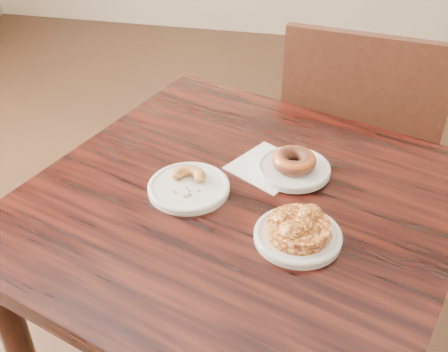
% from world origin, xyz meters
% --- Properties ---
extents(floor, '(5.00, 5.00, 0.00)m').
position_xyz_m(floor, '(0.00, 0.00, 0.00)').
color(floor, black).
rests_on(floor, ground).
extents(cafe_table, '(1.08, 1.08, 0.75)m').
position_xyz_m(cafe_table, '(-0.27, -0.24, 0.38)').
color(cafe_table, black).
rests_on(cafe_table, floor).
extents(chair_far, '(0.56, 0.56, 0.90)m').
position_xyz_m(chair_far, '(0.01, 0.52, 0.45)').
color(chair_far, black).
rests_on(chair_far, floor).
extents(napkin, '(0.20, 0.20, 0.00)m').
position_xyz_m(napkin, '(-0.23, -0.12, 0.75)').
color(napkin, white).
rests_on(napkin, cafe_table).
extents(plate_donut, '(0.16, 0.16, 0.01)m').
position_xyz_m(plate_donut, '(-0.18, -0.13, 0.76)').
color(plate_donut, silver).
rests_on(plate_donut, napkin).
extents(plate_cruller, '(0.17, 0.17, 0.01)m').
position_xyz_m(plate_cruller, '(-0.38, -0.23, 0.76)').
color(plate_cruller, white).
rests_on(plate_cruller, cafe_table).
extents(plate_fritter, '(0.16, 0.16, 0.01)m').
position_xyz_m(plate_fritter, '(-0.15, -0.34, 0.76)').
color(plate_fritter, silver).
rests_on(plate_fritter, cafe_table).
extents(glazed_donut, '(0.09, 0.09, 0.03)m').
position_xyz_m(glazed_donut, '(-0.18, -0.13, 0.78)').
color(glazed_donut, '#9A3E16').
rests_on(glazed_donut, plate_donut).
extents(apple_fritter, '(0.16, 0.16, 0.04)m').
position_xyz_m(apple_fritter, '(-0.15, -0.34, 0.78)').
color(apple_fritter, '#3E1206').
rests_on(apple_fritter, plate_fritter).
extents(cruller_fragment, '(0.09, 0.09, 0.02)m').
position_xyz_m(cruller_fragment, '(-0.38, -0.23, 0.77)').
color(cruller_fragment, brown).
rests_on(cruller_fragment, plate_cruller).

